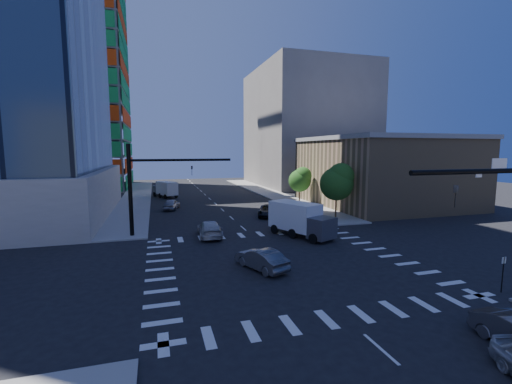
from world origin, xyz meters
name	(u,v)px	position (x,y,z in m)	size (l,w,h in m)	color
ground	(282,262)	(0.00, 0.00, 0.00)	(160.00, 160.00, 0.00)	black
road_markings	(282,262)	(0.00, 0.00, 0.01)	(20.00, 20.00, 0.01)	silver
sidewalk_ne	(269,193)	(12.50, 40.00, 0.07)	(5.00, 60.00, 0.15)	gray
sidewalk_nw	(136,198)	(-12.50, 40.00, 0.07)	(5.00, 60.00, 0.15)	gray
construction_building	(64,76)	(-27.41, 61.93, 24.61)	(25.16, 34.50, 70.60)	gray
commercial_building	(382,171)	(25.00, 22.00, 5.31)	(20.50, 22.50, 10.60)	#967F57
bg_building_ne	(306,128)	(27.00, 55.00, 14.00)	(24.00, 30.00, 28.00)	slate
signal_mast_nw	(146,181)	(-10.00, 11.50, 5.49)	(10.20, 0.40, 9.00)	black
tree_south	(338,181)	(12.63, 13.90, 4.69)	(4.16, 4.16, 6.82)	#382316
tree_north	(301,179)	(12.93, 25.90, 3.99)	(3.54, 3.52, 5.78)	#382316
no_parking_sign	(503,270)	(10.70, -9.00, 1.38)	(0.30, 0.06, 2.20)	black
car_nb_far	(269,211)	(4.87, 17.72, 0.75)	(2.48, 5.38, 1.49)	black
car_sb_near	(210,229)	(-4.10, 9.44, 0.78)	(2.20, 5.40, 1.57)	#B4B4B4
car_sb_mid	(172,204)	(-6.99, 26.63, 0.76)	(1.81, 4.49, 1.53)	#9C9DA3
car_sb_cross	(261,259)	(-1.98, -1.01, 0.75)	(1.60, 4.58, 1.51)	#55565B
box_truck_near	(303,222)	(4.70, 6.72, 1.47)	(5.06, 6.87, 3.32)	black
box_truck_far	(165,190)	(-7.56, 40.52, 1.27)	(4.40, 5.95, 2.87)	black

